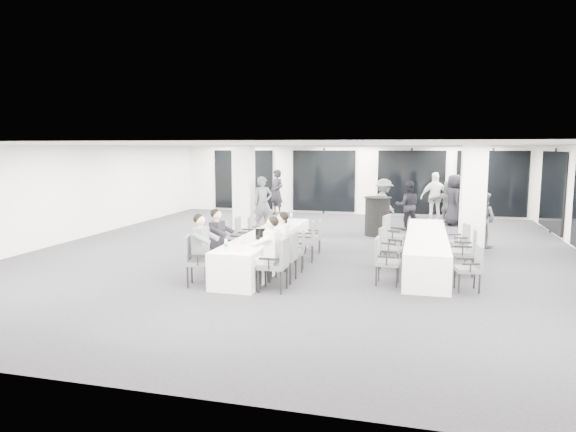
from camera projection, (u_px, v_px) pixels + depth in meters
name	position (u px, v px, depth m)	size (l,w,h in m)	color
room	(345.00, 196.00, 14.09)	(14.04, 16.04, 2.84)	#232328
column_left	(244.00, 187.00, 17.02)	(0.60, 0.60, 2.80)	white
column_right	(473.00, 199.00, 13.15)	(0.60, 0.60, 2.80)	white
banquet_table_main	(267.00, 249.00, 11.97)	(0.90, 5.00, 0.75)	white
banquet_table_side	(426.00, 250.00, 11.83)	(0.90, 5.00, 0.75)	white
cocktail_table	(377.00, 216.00, 15.89)	(0.87, 0.87, 1.20)	black
chair_main_left_near	(196.00, 257.00, 10.13)	(0.62, 0.64, 1.01)	#53555B
chair_main_left_second	(214.00, 252.00, 10.98)	(0.49, 0.53, 0.86)	#53555B
chair_main_left_mid	(228.00, 241.00, 11.84)	(0.57, 0.61, 1.00)	#53555B
chair_main_left_fourth	(244.00, 234.00, 12.84)	(0.56, 0.61, 0.99)	#53555B
chair_main_left_far	(254.00, 231.00, 13.64)	(0.55, 0.58, 0.90)	#53555B
chair_main_right_near	(277.00, 261.00, 9.73)	(0.53, 0.59, 1.04)	#53555B
chair_main_right_second	(287.00, 253.00, 10.44)	(0.53, 0.59, 1.02)	#53555B
chair_main_right_mid	(297.00, 249.00, 11.36)	(0.51, 0.54, 0.88)	#53555B
chair_main_right_fourth	(307.00, 239.00, 12.30)	(0.56, 0.60, 0.97)	#53555B
chair_main_right_far	(315.00, 234.00, 13.26)	(0.49, 0.53, 0.86)	#53555B
chair_side_left_near	(384.00, 258.00, 10.23)	(0.49, 0.55, 0.94)	#53555B
chair_side_left_mid	(388.00, 245.00, 11.60)	(0.57, 0.60, 0.94)	#53555B
chair_side_left_far	(392.00, 233.00, 12.99)	(0.61, 0.64, 1.02)	#53555B
chair_side_right_near	(472.00, 265.00, 9.75)	(0.51, 0.55, 0.89)	#53555B
chair_side_right_mid	(467.00, 248.00, 10.97)	(0.55, 0.60, 1.02)	#53555B
chair_side_right_far	(461.00, 239.00, 12.54)	(0.53, 0.56, 0.88)	#53555B
seated_guest_a	(204.00, 245.00, 10.08)	(0.50, 0.38, 1.44)	#5A5E62
seated_guest_b	(220.00, 238.00, 10.89)	(0.50, 0.38, 1.44)	black
seated_guest_c	(269.00, 249.00, 9.75)	(0.50, 0.38, 1.44)	white
seated_guest_d	(279.00, 242.00, 10.45)	(0.50, 0.38, 1.44)	white
standing_guest_a	(263.00, 200.00, 16.90)	(0.73, 0.59, 2.01)	#5A5E62
standing_guest_b	(408.00, 202.00, 16.87)	(0.89, 0.54, 1.85)	black
standing_guest_c	(384.00, 200.00, 17.34)	(1.23, 0.62, 1.89)	#5A5E62
standing_guest_d	(435.00, 194.00, 18.73)	(1.22, 0.68, 2.07)	white
standing_guest_e	(454.00, 197.00, 17.87)	(0.98, 0.60, 2.03)	black
standing_guest_f	(449.00, 199.00, 18.34)	(1.63, 0.63, 1.78)	#5A5E62
standing_guest_g	(277.00, 189.00, 20.71)	(0.76, 0.61, 2.08)	black
standing_guest_h	(483.00, 216.00, 14.09)	(0.83, 0.51, 1.73)	#5A5E62
ice_bucket_near	(260.00, 233.00, 11.13)	(0.22, 0.22, 0.24)	black
ice_bucket_far	(283.00, 221.00, 13.13)	(0.20, 0.20, 0.22)	black
water_bottle_a	(226.00, 244.00, 10.00)	(0.07, 0.07, 0.21)	silver
water_bottle_b	(278.00, 226.00, 12.27)	(0.07, 0.07, 0.22)	silver
water_bottle_c	(291.00, 217.00, 13.87)	(0.07, 0.07, 0.22)	silver
plate_a	(243.00, 243.00, 10.61)	(0.18, 0.18, 0.03)	white
plate_b	(253.00, 246.00, 10.28)	(0.21, 0.21, 0.03)	white
plate_c	(260.00, 235.00, 11.56)	(0.18, 0.18, 0.03)	white
wine_glass	(239.00, 244.00, 9.76)	(0.08, 0.08, 0.21)	silver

